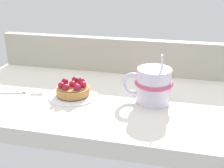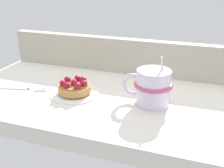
{
  "view_description": "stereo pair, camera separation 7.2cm",
  "coord_description": "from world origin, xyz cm",
  "px_view_note": "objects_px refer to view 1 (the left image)",
  "views": [
    {
      "loc": [
        18.55,
        -66.0,
        32.01
      ],
      "look_at": [
        3.74,
        -1.63,
        4.31
      ],
      "focal_mm": 43.88,
      "sensor_mm": 36.0,
      "label": 1
    },
    {
      "loc": [
        25.42,
        -64.02,
        32.01
      ],
      "look_at": [
        3.74,
        -1.63,
        4.31
      ],
      "focal_mm": 43.88,
      "sensor_mm": 36.0,
      "label": 2
    }
  ],
  "objects_px": {
    "dessert_plate": "(73,95)",
    "dessert_fork": "(16,92)",
    "coffee_mug": "(152,85)",
    "raspberry_tart": "(73,88)"
  },
  "relations": [
    {
      "from": "dessert_plate",
      "to": "dessert_fork",
      "type": "relative_size",
      "value": 0.85
    },
    {
      "from": "coffee_mug",
      "to": "dessert_fork",
      "type": "height_order",
      "value": "coffee_mug"
    },
    {
      "from": "dessert_plate",
      "to": "coffee_mug",
      "type": "distance_m",
      "value": 0.22
    },
    {
      "from": "dessert_plate",
      "to": "dessert_fork",
      "type": "distance_m",
      "value": 0.16
    },
    {
      "from": "dessert_plate",
      "to": "dessert_fork",
      "type": "height_order",
      "value": "dessert_plate"
    },
    {
      "from": "raspberry_tart",
      "to": "dessert_fork",
      "type": "bearing_deg",
      "value": -172.78
    },
    {
      "from": "raspberry_tart",
      "to": "dessert_fork",
      "type": "xyz_separation_m",
      "value": [
        -0.16,
        -0.02,
        -0.02
      ]
    },
    {
      "from": "coffee_mug",
      "to": "dessert_fork",
      "type": "distance_m",
      "value": 0.38
    },
    {
      "from": "raspberry_tart",
      "to": "coffee_mug",
      "type": "height_order",
      "value": "coffee_mug"
    },
    {
      "from": "coffee_mug",
      "to": "dessert_fork",
      "type": "bearing_deg",
      "value": -174.92
    }
  ]
}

